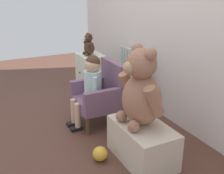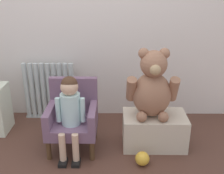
% 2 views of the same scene
% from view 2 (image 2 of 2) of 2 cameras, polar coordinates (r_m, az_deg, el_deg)
% --- Properties ---
extents(back_wall, '(3.80, 0.05, 2.40)m').
position_cam_2_polar(back_wall, '(2.98, -7.78, 16.01)').
color(back_wall, silver).
rests_on(back_wall, ground_plane).
extents(radiator, '(0.56, 0.05, 0.63)m').
position_cam_2_polar(radiator, '(3.13, -12.60, -0.87)').
color(radiator, '#B6C0C0').
rests_on(radiator, ground_plane).
extents(child_armchair, '(0.44, 0.42, 0.63)m').
position_cam_2_polar(child_armchair, '(2.57, -7.98, -5.87)').
color(child_armchair, '#71526B').
rests_on(child_armchair, ground_plane).
extents(child_figure, '(0.25, 0.35, 0.71)m').
position_cam_2_polar(child_figure, '(2.41, -8.53, -3.74)').
color(child_figure, silver).
rests_on(child_figure, ground_plane).
extents(low_bench, '(0.57, 0.34, 0.31)m').
position_cam_2_polar(low_bench, '(2.66, 8.54, -8.63)').
color(low_bench, beige).
rests_on(low_bench, ground_plane).
extents(large_teddy_bear, '(0.45, 0.32, 0.62)m').
position_cam_2_polar(large_teddy_bear, '(2.47, 8.19, -0.08)').
color(large_teddy_bear, '#96674D').
rests_on(large_teddy_bear, low_bench).
extents(toy_ball, '(0.12, 0.12, 0.12)m').
position_cam_2_polar(toy_ball, '(2.44, 6.18, -14.25)').
color(toy_ball, gold).
rests_on(toy_ball, ground_plane).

